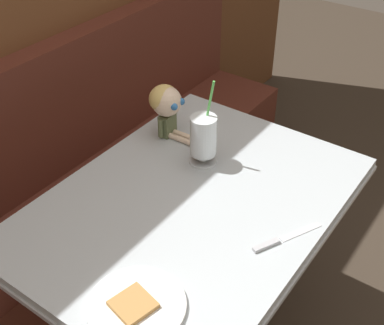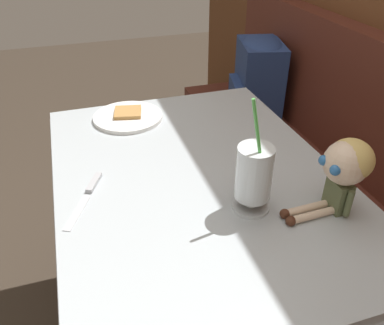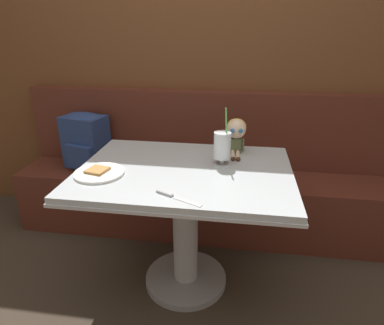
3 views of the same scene
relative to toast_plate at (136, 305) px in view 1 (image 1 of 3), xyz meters
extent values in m
cube|color=#512319|center=(0.41, 0.72, -0.52)|extent=(2.60, 0.48, 0.45)
cube|color=#512319|center=(0.41, 0.91, -0.02)|extent=(2.60, 0.10, 0.55)
cube|color=#B2BCC1|center=(0.41, 0.13, -0.02)|extent=(1.10, 0.80, 0.03)
cube|color=#B7BABF|center=(0.41, 0.13, -0.05)|extent=(1.11, 0.81, 0.02)
cylinder|color=#A5A8AD|center=(0.41, 0.13, -0.38)|extent=(0.14, 0.14, 0.65)
cylinder|color=white|center=(0.00, 0.00, 0.00)|extent=(0.25, 0.25, 0.01)
cube|color=#B78447|center=(-0.01, 0.00, 0.01)|extent=(0.11, 0.11, 0.01)
cylinder|color=silver|center=(0.60, 0.21, 0.00)|extent=(0.10, 0.10, 0.01)
cylinder|color=silver|center=(0.60, 0.21, 0.02)|extent=(0.03, 0.03, 0.03)
cylinder|color=silver|center=(0.60, 0.21, 0.10)|extent=(0.09, 0.09, 0.14)
cylinder|color=pink|center=(0.60, 0.21, 0.09)|extent=(0.08, 0.08, 0.12)
cylinder|color=#51B74C|center=(0.62, 0.21, 0.20)|extent=(0.02, 0.05, 0.22)
cube|color=silver|center=(0.48, -0.22, -0.01)|extent=(0.13, 0.08, 0.00)
cube|color=#B2B5BA|center=(0.37, -0.16, 0.00)|extent=(0.08, 0.05, 0.01)
cube|color=#5B6642|center=(0.67, 0.42, 0.03)|extent=(0.07, 0.04, 0.08)
sphere|color=beige|center=(0.67, 0.42, 0.13)|extent=(0.11, 0.11, 0.11)
ellipsoid|color=#D8B766|center=(0.67, 0.43, 0.14)|extent=(0.12, 0.11, 0.10)
sphere|color=#2D6BB2|center=(0.65, 0.37, 0.14)|extent=(0.03, 0.03, 0.03)
sphere|color=#2D6BB2|center=(0.69, 0.37, 0.14)|extent=(0.03, 0.03, 0.03)
cylinder|color=beige|center=(0.65, 0.34, 0.00)|extent=(0.02, 0.12, 0.02)
cylinder|color=beige|center=(0.68, 0.34, 0.00)|extent=(0.02, 0.12, 0.02)
sphere|color=#4C2819|center=(0.66, 0.28, 0.00)|extent=(0.03, 0.03, 0.03)
sphere|color=#4C2819|center=(0.68, 0.28, 0.00)|extent=(0.03, 0.03, 0.03)
cylinder|color=#5B6642|center=(0.62, 0.42, 0.04)|extent=(0.02, 0.02, 0.07)
cylinder|color=#5B6642|center=(0.71, 0.42, 0.04)|extent=(0.02, 0.02, 0.07)
camera|label=1|loc=(-0.58, -0.58, 1.05)|focal=48.00mm
camera|label=2|loc=(1.31, -0.17, 0.65)|focal=37.18mm
camera|label=3|loc=(0.68, -1.43, 0.68)|focal=31.05mm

